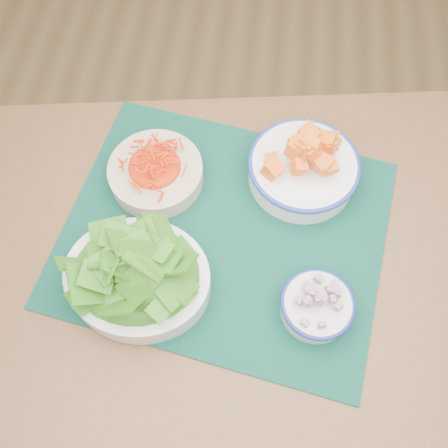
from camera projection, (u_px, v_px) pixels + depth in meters
name	position (u px, v px, depth m)	size (l,w,h in m)	color
ground	(223.00, 441.00, 1.46)	(4.00, 4.00, 0.00)	#A37F4F
table	(259.00, 282.00, 1.00)	(1.26, 0.94, 0.75)	brown
placemat	(224.00, 232.00, 0.93)	(0.58, 0.48, 0.00)	black
carrot_bowl	(155.00, 170.00, 0.95)	(0.24, 0.24, 0.07)	beige
squash_bowl	(304.00, 165.00, 0.94)	(0.27, 0.27, 0.10)	white
lettuce_bowl	(136.00, 273.00, 0.83)	(0.27, 0.23, 0.12)	white
onion_bowl	(317.00, 305.00, 0.83)	(0.13, 0.13, 0.07)	silver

